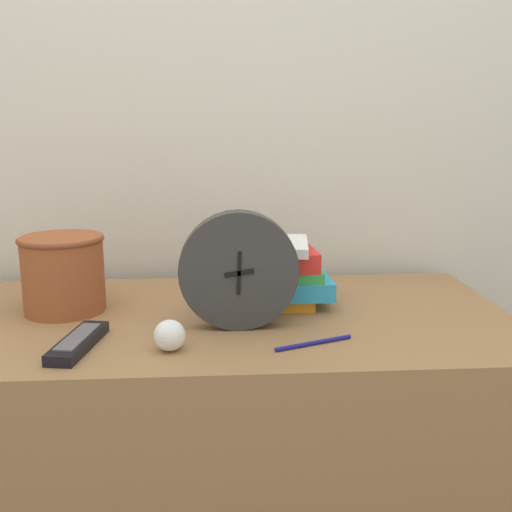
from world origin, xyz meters
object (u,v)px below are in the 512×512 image
at_px(crumpled_paper_ball, 170,335).
at_px(book_stack, 271,273).
at_px(tv_remote, 78,342).
at_px(pen, 314,343).
at_px(desk_clock, 239,271).
at_px(basket, 63,271).

bearing_deg(crumpled_paper_ball, book_stack, 51.17).
bearing_deg(book_stack, tv_remote, -148.03).
distance_m(tv_remote, pen, 0.43).
bearing_deg(tv_remote, desk_clock, 16.76).
relative_size(book_stack, pen, 1.67).
bearing_deg(desk_clock, book_stack, 61.62).
xyz_separation_m(crumpled_paper_ball, pen, (0.26, 0.01, -0.02)).
bearing_deg(book_stack, crumpled_paper_ball, -128.83).
bearing_deg(crumpled_paper_ball, tv_remote, 172.00).
relative_size(tv_remote, crumpled_paper_ball, 3.38).
bearing_deg(basket, desk_clock, -19.90).
height_order(book_stack, basket, basket).
distance_m(desk_clock, crumpled_paper_ball, 0.19).
height_order(basket, pen, basket).
bearing_deg(basket, crumpled_paper_ball, -45.52).
relative_size(desk_clock, basket, 1.30).
height_order(basket, tv_remote, basket).
bearing_deg(crumpled_paper_ball, desk_clock, 41.16).
bearing_deg(crumpled_paper_ball, basket, 134.48).
xyz_separation_m(desk_clock, tv_remote, (-0.29, -0.09, -0.11)).
relative_size(tv_remote, pen, 1.27).
xyz_separation_m(book_stack, crumpled_paper_ball, (-0.20, -0.25, -0.05)).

